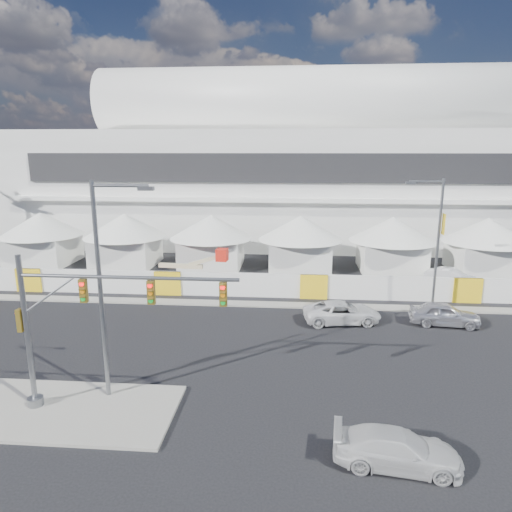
# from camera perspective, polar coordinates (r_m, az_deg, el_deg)

# --- Properties ---
(ground) EXTENTS (160.00, 160.00, 0.00)m
(ground) POSITION_cam_1_polar(r_m,az_deg,el_deg) (24.51, -6.06, -15.68)
(ground) COLOR black
(ground) RESTS_ON ground
(median_island) EXTENTS (10.00, 5.00, 0.15)m
(median_island) POSITION_cam_1_polar(r_m,az_deg,el_deg) (23.84, -22.53, -17.39)
(median_island) COLOR gray
(median_island) RESTS_ON ground
(far_curb) EXTENTS (80.00, 1.20, 0.12)m
(far_curb) POSITION_cam_1_polar(r_m,az_deg,el_deg) (38.91, 28.49, -6.04)
(far_curb) COLOR gray
(far_curb) RESTS_ON ground
(stadium) EXTENTS (80.00, 24.80, 21.98)m
(stadium) POSITION_cam_1_polar(r_m,az_deg,el_deg) (62.77, 8.91, 10.89)
(stadium) COLOR silver
(stadium) RESTS_ON ground
(tent_row) EXTENTS (53.40, 8.40, 5.40)m
(tent_row) POSITION_cam_1_polar(r_m,az_deg,el_deg) (46.04, -0.06, 2.35)
(tent_row) COLOR white
(tent_row) RESTS_ON ground
(hoarding_fence) EXTENTS (70.00, 0.25, 2.00)m
(hoarding_fence) POSITION_cam_1_polar(r_m,az_deg,el_deg) (37.21, 7.21, -3.80)
(hoarding_fence) COLOR white
(hoarding_fence) RESTS_ON ground
(sedan_silver) EXTENTS (2.38, 4.82, 1.58)m
(sedan_silver) POSITION_cam_1_polar(r_m,az_deg,el_deg) (34.07, 22.49, -6.72)
(sedan_silver) COLOR silver
(sedan_silver) RESTS_ON ground
(pickup_curb) EXTENTS (3.16, 5.62, 1.48)m
(pickup_curb) POSITION_cam_1_polar(r_m,az_deg,el_deg) (32.55, 10.70, -6.92)
(pickup_curb) COLOR silver
(pickup_curb) RESTS_ON ground
(pickup_near) EXTENTS (2.45, 4.98, 1.39)m
(pickup_near) POSITION_cam_1_polar(r_m,az_deg,el_deg) (19.57, 17.20, -22.05)
(pickup_near) COLOR silver
(pickup_near) RESTS_ON ground
(lot_car_a) EXTENTS (3.70, 4.60, 1.47)m
(lot_car_a) POSITION_cam_1_polar(r_m,az_deg,el_deg) (44.13, 23.19, -2.43)
(lot_car_a) COLOR silver
(lot_car_a) RESTS_ON ground
(traffic_mast) EXTENTS (10.00, 0.70, 7.21)m
(traffic_mast) POSITION_cam_1_polar(r_m,az_deg,el_deg) (22.02, -22.00, -8.05)
(traffic_mast) COLOR slate
(traffic_mast) RESTS_ON median_island
(streetlight_median) EXTENTS (2.86, 0.29, 10.34)m
(streetlight_median) POSITION_cam_1_polar(r_m,az_deg,el_deg) (22.02, -18.34, -2.55)
(streetlight_median) COLOR slate
(streetlight_median) RESTS_ON median_island
(streetlight_curb) EXTENTS (2.90, 0.65, 9.80)m
(streetlight_curb) POSITION_cam_1_polar(r_m,az_deg,el_deg) (35.66, 21.51, 2.38)
(streetlight_curb) COLOR slate
(streetlight_curb) RESTS_ON ground
(boom_lift) EXTENTS (7.34, 2.01, 3.69)m
(boom_lift) POSITION_cam_1_polar(r_m,az_deg,el_deg) (40.18, -10.03, -2.63)
(boom_lift) COLOR red
(boom_lift) RESTS_ON ground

